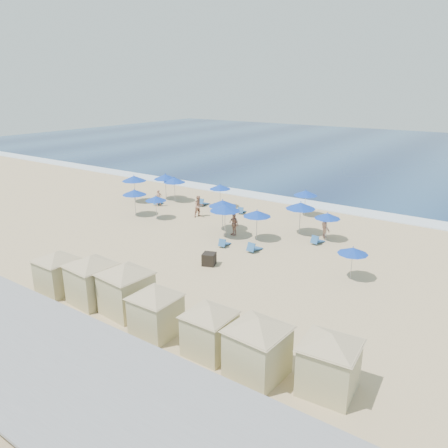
{
  "coord_description": "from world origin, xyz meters",
  "views": [
    {
      "loc": [
        17.68,
        -22.71,
        11.12
      ],
      "look_at": [
        -0.49,
        3.0,
        1.02
      ],
      "focal_mm": 35.0,
      "sensor_mm": 36.0,
      "label": 1
    }
  ],
  "objects": [
    {
      "name": "beachgoer_0",
      "position": [
        -10.62,
        6.57,
        0.79
      ],
      "size": [
        0.65,
        0.69,
        1.58
      ],
      "primitive_type": "imported",
      "rotation": [
        0.0,
        0.0,
        0.93
      ],
      "color": "tan",
      "rests_on": "ground"
    },
    {
      "name": "umbrella_2",
      "position": [
        -11.95,
        9.02,
        2.3
      ],
      "size": [
        2.33,
        2.33,
        2.66
      ],
      "color": "#A5A8AD",
      "rests_on": "ground"
    },
    {
      "name": "cabana_2",
      "position": [
        2.16,
        -9.29,
        1.67
      ],
      "size": [
        4.64,
        4.64,
        2.92
      ],
      "color": "tan",
      "rests_on": "ground"
    },
    {
      "name": "cabana_4",
      "position": [
        7.74,
        -9.71,
        1.46
      ],
      "size": [
        4.06,
        4.06,
        2.55
      ],
      "color": "tan",
      "rests_on": "ground"
    },
    {
      "name": "umbrella_9",
      "position": [
        2.09,
        11.74,
        2.07
      ],
      "size": [
        2.09,
        2.09,
        2.38
      ],
      "color": "#A5A8AD",
      "rests_on": "ground"
    },
    {
      "name": "umbrella_4",
      "position": [
        -5.65,
        9.67,
        1.98
      ],
      "size": [
        2.01,
        2.01,
        2.28
      ],
      "color": "#A5A8AD",
      "rests_on": "ground"
    },
    {
      "name": "umbrella_12",
      "position": [
        -10.6,
        8.85,
        2.16
      ],
      "size": [
        2.19,
        2.19,
        2.49
      ],
      "color": "#A5A8AD",
      "rests_on": "ground"
    },
    {
      "name": "cabana_0",
      "position": [
        -2.72,
        -9.89,
        1.5
      ],
      "size": [
        4.18,
        4.18,
        2.62
      ],
      "color": "tan",
      "rests_on": "ground"
    },
    {
      "name": "beachgoer_2",
      "position": [
        -0.12,
        3.79,
        0.87
      ],
      "size": [
        1.1,
        0.72,
        1.75
      ],
      "primitive_type": "imported",
      "rotation": [
        0.0,
        0.0,
        5.98
      ],
      "color": "tan",
      "rests_on": "ground"
    },
    {
      "name": "umbrella_5",
      "position": [
        -1.55,
        4.3,
        2.21
      ],
      "size": [
        2.24,
        2.24,
        2.55
      ],
      "color": "#A5A8AD",
      "rests_on": "ground"
    },
    {
      "name": "cabana_5",
      "position": [
        10.18,
        -9.81,
        1.61
      ],
      "size": [
        4.48,
        4.48,
        2.81
      ],
      "color": "tan",
      "rests_on": "ground"
    },
    {
      "name": "umbrella_0",
      "position": [
        -13.66,
        6.41,
        2.37
      ],
      "size": [
        2.4,
        2.4,
        2.73
      ],
      "color": "#A5A8AD",
      "rests_on": "ground"
    },
    {
      "name": "beach_chair_0",
      "position": [
        -11.07,
        6.88,
        0.22
      ],
      "size": [
        0.78,
        1.26,
        0.65
      ],
      "color": "#295A96",
      "rests_on": "ground"
    },
    {
      "name": "beach_chair_1",
      "position": [
        -7.37,
        9.17,
        0.26
      ],
      "size": [
        0.72,
        1.43,
        0.76
      ],
      "color": "#295A96",
      "rests_on": "ground"
    },
    {
      "name": "umbrella_11",
      "position": [
        10.06,
        1.22,
        1.79
      ],
      "size": [
        1.81,
        1.81,
        2.06
      ],
      "color": "#A5A8AD",
      "rests_on": "ground"
    },
    {
      "name": "beach_chair_3",
      "position": [
        0.7,
        1.3,
        0.22
      ],
      "size": [
        0.7,
        1.23,
        0.64
      ],
      "color": "#295A96",
      "rests_on": "ground"
    },
    {
      "name": "beach_chair_4",
      "position": [
        2.97,
        1.68,
        0.25
      ],
      "size": [
        0.64,
        1.34,
        0.72
      ],
      "color": "#295A96",
      "rests_on": "ground"
    },
    {
      "name": "beachgoer_3",
      "position": [
        5.88,
        7.32,
        0.88
      ],
      "size": [
        1.28,
        1.26,
        1.76
      ],
      "primitive_type": "imported",
      "rotation": [
        0.0,
        0.0,
        2.4
      ],
      "color": "tan",
      "rests_on": "ground"
    },
    {
      "name": "ground",
      "position": [
        0.0,
        0.0,
        0.0
      ],
      "size": [
        160.0,
        160.0,
        0.0
      ],
      "primitive_type": "plane",
      "color": "tan",
      "rests_on": "ground"
    },
    {
      "name": "beachgoer_1",
      "position": [
        -5.36,
        6.07,
        0.94
      ],
      "size": [
        1.01,
        1.12,
        1.89
      ],
      "primitive_type": "imported",
      "rotation": [
        0.0,
        0.0,
        1.18
      ],
      "color": "tan",
      "rests_on": "ground"
    },
    {
      "name": "beach_chair_2",
      "position": [
        -2.87,
        9.12,
        0.22
      ],
      "size": [
        0.8,
        1.25,
        0.64
      ],
      "color": "#295A96",
      "rests_on": "ground"
    },
    {
      "name": "cabana_3",
      "position": [
        4.79,
        -9.91,
        1.49
      ],
      "size": [
        4.16,
        4.16,
        2.61
      ],
      "color": "tan",
      "rests_on": "ground"
    },
    {
      "name": "cabana_1",
      "position": [
        -0.16,
        -9.54,
        1.66
      ],
      "size": [
        4.6,
        4.6,
        2.89
      ],
      "color": "tan",
      "rests_on": "ground"
    },
    {
      "name": "surf_line",
      "position": [
        0.0,
        15.5,
        0.04
      ],
      "size": [
        160.0,
        2.5,
        0.08
      ],
      "primitive_type": "cube",
      "color": "white",
      "rests_on": "ground"
    },
    {
      "name": "umbrella_10",
      "position": [
        6.17,
        6.79,
        1.89
      ],
      "size": [
        1.92,
        1.92,
        2.18
      ],
      "color": "#A5A8AD",
      "rests_on": "ground"
    },
    {
      "name": "trash_bin",
      "position": [
        1.87,
        -2.01,
        0.4
      ],
      "size": [
        1.03,
        1.03,
        0.8
      ],
      "primitive_type": "cube",
      "rotation": [
        0.0,
        0.0,
        0.36
      ],
      "color": "black",
      "rests_on": "ground"
    },
    {
      "name": "umbrella_8",
      "position": [
        1.89,
        3.86,
        2.06
      ],
      "size": [
        2.09,
        2.09,
        2.37
      ],
      "color": "#A5A8AD",
      "rests_on": "ground"
    },
    {
      "name": "beach_chair_5",
      "position": [
        5.93,
        5.68,
        0.24
      ],
      "size": [
        0.71,
        1.31,
        0.69
      ],
      "color": "#295A96",
      "rests_on": "ground"
    },
    {
      "name": "umbrella_3",
      "position": [
        -8.0,
        3.5,
        1.8
      ],
      "size": [
        1.82,
        1.82,
        2.08
      ],
      "color": "#A5A8AD",
      "rests_on": "ground"
    },
    {
      "name": "ocean",
      "position": [
        0.0,
        55.0,
        0.03
      ],
      "size": [
        160.0,
        80.0,
        0.06
      ],
      "primitive_type": "cube",
      "color": "#0E244E",
      "rests_on": "ground"
    },
    {
      "name": "seawall",
      "position": [
        0.0,
        -13.5,
        0.65
      ],
      "size": [
        160.0,
        6.1,
        1.22
      ],
      "color": "gray",
      "rests_on": "ground"
    },
    {
      "name": "umbrella_7",
      "position": [
        3.9,
        6.96,
        2.28
      ],
      "size": [
        2.31,
        2.31,
        2.63
      ],
      "color": "#A5A8AD",
      "rests_on": "ground"
    },
    {
      "name": "cabana_6",
      "position": [
        12.86,
        -9.08,
        1.55
      ],
      "size": [
        4.29,
        4.29,
        2.7
      ],
      "color": "tan",
      "rests_on": "ground"
    },
    {
      "name": "umbrella_6",
      "position": [
        -0.44,
        3.06,
        2.31
      ],
      "size": [
        2.34,
        2.34,
        2.66
      ],
      "color": "#A5A8AD",
      "rests_on": "ground"
    },
    {
      "name": "umbrella_1",
      "position": [
        -10.24,
        3.16,
        2.1
      ],
      "size": [
        2.13,
        2.13,
        2.43
      ],
      "color": "#A5A8AD",
      "rests_on": "ground"
    }
  ]
}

